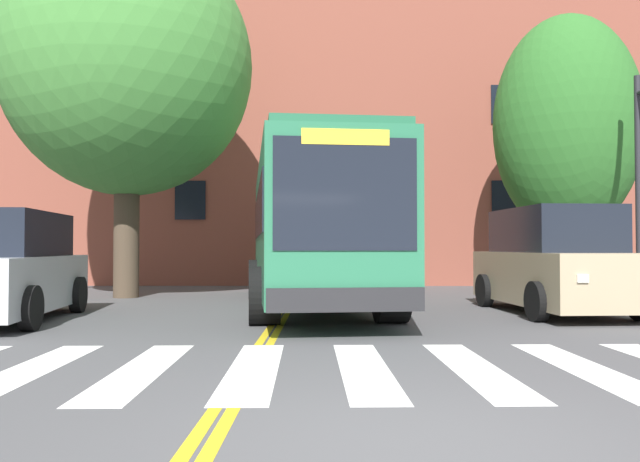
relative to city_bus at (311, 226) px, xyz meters
The scene contains 11 objects.
ground_plane 10.48m from the city_bus, 84.48° to the right, with size 120.00×120.00×0.00m, color #4C4C4F.
crosswalk 7.69m from the city_bus, 83.93° to the right, with size 15.87×3.87×0.01m.
lane_line_yellow_inner 6.88m from the city_bus, 95.31° to the left, with size 0.12×36.00×0.01m, color gold.
lane_line_yellow_outer 6.87m from the city_bus, 93.93° to the left, with size 0.12×36.00×0.01m, color gold.
city_bus is the anchor object (origin of this frame).
car_silver_near_lane 6.53m from the city_bus, 153.38° to the right, with size 2.74×5.02×2.06m.
car_tan_far_lane 5.43m from the city_bus, 14.44° to the right, with size 2.50×4.94×2.22m.
car_red_behind_bus 9.21m from the city_bus, 91.94° to the left, with size 2.02×4.16×1.88m.
street_tree_curbside_large 8.90m from the city_bus, 26.65° to the left, with size 5.12×4.83×8.26m.
street_tree_curbside_small 7.37m from the city_bus, 153.08° to the left, with size 8.19×8.05×10.11m.
building_facade 11.70m from the city_bus, 83.78° to the left, with size 42.72×6.24×12.33m.
Camera 1 is at (-0.65, -4.34, 1.40)m, focal length 35.00 mm.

